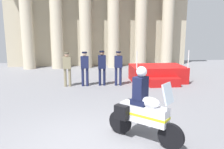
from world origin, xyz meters
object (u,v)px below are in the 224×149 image
officer_in_row_2 (102,65)px  officer_in_row_1 (85,66)px  officer_in_row_0 (67,67)px  officer_in_row_3 (118,66)px  reviewing_stand (157,74)px  motorcycle_with_rider (142,110)px

officer_in_row_2 → officer_in_row_1: bearing=5.9°
officer_in_row_2 → officer_in_row_0: bearing=3.7°
officer_in_row_0 → officer_in_row_3: 2.49m
reviewing_stand → officer_in_row_0: 4.77m
officer_in_row_2 → motorcycle_with_rider: size_ratio=0.91×
officer_in_row_2 → officer_in_row_3: bearing=176.3°
reviewing_stand → officer_in_row_3: reviewing_stand is taller
officer_in_row_0 → officer_in_row_2: officer_in_row_2 is taller
officer_in_row_3 → officer_in_row_0: bearing=1.3°
officer_in_row_1 → officer_in_row_2: bearing=-174.1°
officer_in_row_2 → officer_in_row_3: (0.80, -0.09, -0.01)m
officer_in_row_1 → motorcycle_with_rider: 6.04m
officer_in_row_1 → motorcycle_with_rider: motorcycle_with_rider is taller
officer_in_row_0 → motorcycle_with_rider: bearing=114.0°
reviewing_stand → officer_in_row_2: 3.12m
officer_in_row_0 → officer_in_row_2: 1.69m
reviewing_stand → officer_in_row_1: (-3.84, -0.63, 0.60)m
officer_in_row_0 → motorcycle_with_rider: 6.31m
officer_in_row_1 → motorcycle_with_rider: bearing=106.6°
officer_in_row_0 → reviewing_stand: bearing=-170.0°
reviewing_stand → motorcycle_with_rider: size_ratio=1.46×
reviewing_stand → motorcycle_with_rider: motorcycle_with_rider is taller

